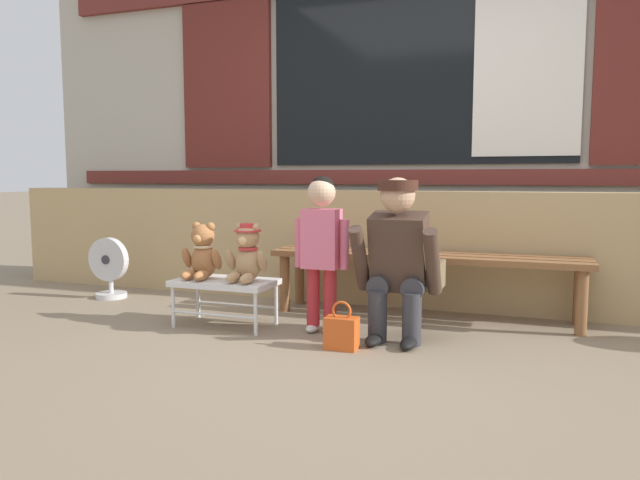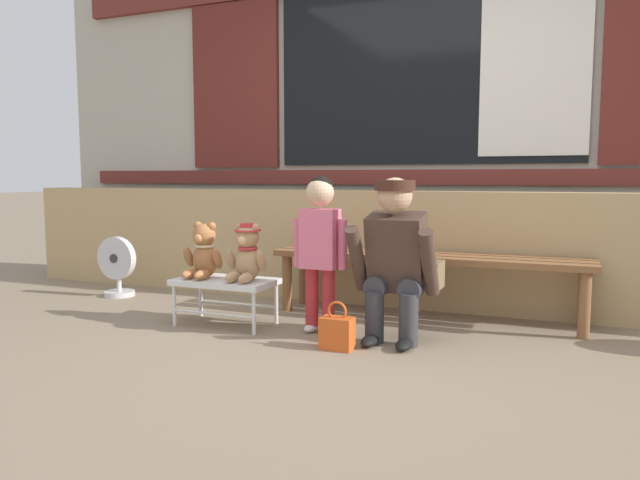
# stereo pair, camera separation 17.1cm
# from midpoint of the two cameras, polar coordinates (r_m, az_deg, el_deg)

# --- Properties ---
(ground_plane) EXTENTS (60.00, 60.00, 0.00)m
(ground_plane) POSITION_cam_midpoint_polar(r_m,az_deg,el_deg) (3.24, 0.82, -11.10)
(ground_plane) COLOR #84725B
(brick_low_wall) EXTENTS (6.89, 0.25, 0.85)m
(brick_low_wall) POSITION_cam_midpoint_polar(r_m,az_deg,el_deg) (4.50, 6.84, -0.78)
(brick_low_wall) COLOR tan
(brick_low_wall) RESTS_ON ground
(shop_facade) EXTENTS (7.03, 0.26, 3.40)m
(shop_facade) POSITION_cam_midpoint_polar(r_m,az_deg,el_deg) (5.03, 8.48, 14.62)
(shop_facade) COLOR #B7B2A3
(shop_facade) RESTS_ON ground
(wooden_bench_long) EXTENTS (2.10, 0.40, 0.44)m
(wooden_bench_long) POSITION_cam_midpoint_polar(r_m,az_deg,el_deg) (4.10, 8.73, -2.20)
(wooden_bench_long) COLOR brown
(wooden_bench_long) RESTS_ON ground
(small_display_bench) EXTENTS (0.64, 0.36, 0.30)m
(small_display_bench) POSITION_cam_midpoint_polar(r_m,az_deg,el_deg) (3.91, -10.23, -4.20)
(small_display_bench) COLOR silver
(small_display_bench) RESTS_ON ground
(teddy_bear_plain) EXTENTS (0.28, 0.26, 0.36)m
(teddy_bear_plain) POSITION_cam_midpoint_polar(r_m,az_deg,el_deg) (3.97, -12.27, -1.22)
(teddy_bear_plain) COLOR #A86B3D
(teddy_bear_plain) RESTS_ON small_display_bench
(teddy_bear_with_hat) EXTENTS (0.28, 0.27, 0.36)m
(teddy_bear_with_hat) POSITION_cam_midpoint_polar(r_m,az_deg,el_deg) (3.81, -8.19, -1.31)
(teddy_bear_with_hat) COLOR tan
(teddy_bear_with_hat) RESTS_ON small_display_bench
(child_standing) EXTENTS (0.35, 0.18, 0.96)m
(child_standing) POSITION_cam_midpoint_polar(r_m,az_deg,el_deg) (3.65, -1.19, 0.32)
(child_standing) COLOR #B7282D
(child_standing) RESTS_ON ground
(adult_crouching) EXTENTS (0.50, 0.49, 0.95)m
(adult_crouching) POSITION_cam_midpoint_polar(r_m,az_deg,el_deg) (3.51, 6.20, -1.78)
(adult_crouching) COLOR #333338
(adult_crouching) RESTS_ON ground
(handbag_on_ground) EXTENTS (0.18, 0.11, 0.27)m
(handbag_on_ground) POSITION_cam_midpoint_polar(r_m,az_deg,el_deg) (3.38, 0.59, -8.70)
(handbag_on_ground) COLOR #DB561E
(handbag_on_ground) RESTS_ON ground
(floor_fan) EXTENTS (0.34, 0.24, 0.48)m
(floor_fan) POSITION_cam_midpoint_polar(r_m,az_deg,el_deg) (5.04, -20.23, -2.52)
(floor_fan) COLOR silver
(floor_fan) RESTS_ON ground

